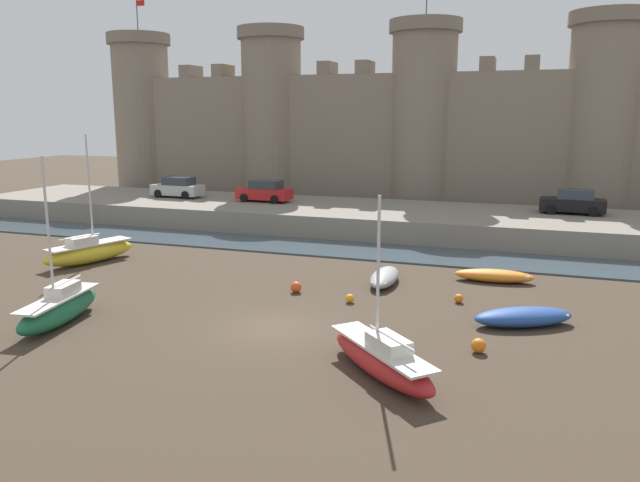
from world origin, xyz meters
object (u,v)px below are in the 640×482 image
sailboat_near_channel_left (382,358)px  sailboat_midflat_centre (89,251)px  mooring_buoy_near_channel (459,298)px  rowboat_foreground_right (384,277)px  mooring_buoy_near_shore (296,287)px  rowboat_midflat_right (494,275)px  mooring_buoy_off_centre (350,298)px  car_quay_centre_east (573,202)px  car_quay_centre_west (265,191)px  rowboat_foreground_left (524,317)px  car_quay_west (178,187)px  sailboat_near_channel_right (59,308)px  mooring_buoy_mid_mud (478,346)px

sailboat_near_channel_left → sailboat_midflat_centre: size_ratio=0.81×
mooring_buoy_near_channel → rowboat_foreground_right: bearing=152.3°
mooring_buoy_near_shore → sailboat_midflat_centre: bearing=172.6°
rowboat_midflat_right → mooring_buoy_off_centre: size_ratio=9.88×
rowboat_midflat_right → car_quay_centre_east: (4.06, 13.51, 2.01)m
rowboat_foreground_right → mooring_buoy_near_shore: size_ratio=7.38×
car_quay_centre_west → sailboat_near_channel_left: bearing=-58.8°
rowboat_foreground_left → mooring_buoy_near_shore: size_ratio=8.11×
rowboat_midflat_right → car_quay_west: (-25.21, 12.20, 2.01)m
rowboat_foreground_right → mooring_buoy_near_channel: bearing=-27.7°
mooring_buoy_near_channel → mooring_buoy_off_centre: 4.74m
mooring_buoy_near_channel → car_quay_centre_west: bearing=135.3°
sailboat_midflat_centre → car_quay_centre_east: (25.41, 16.75, 1.69)m
car_quay_west → sailboat_midflat_centre: bearing=-76.0°
rowboat_midflat_right → car_quay_centre_west: 21.56m
rowboat_foreground_left → rowboat_foreground_right: bearing=147.2°
rowboat_foreground_left → mooring_buoy_off_centre: size_ratio=10.71×
rowboat_foreground_right → car_quay_centre_west: bearing=131.6°
rowboat_foreground_right → sailboat_midflat_centre: bearing=-176.0°
sailboat_midflat_centre → car_quay_west: 16.01m
sailboat_near_channel_left → car_quay_centre_west: (-15.11, 24.92, 1.75)m
rowboat_foreground_left → mooring_buoy_off_centre: bearing=174.8°
sailboat_near_channel_right → sailboat_near_channel_left: bearing=-3.2°
sailboat_midflat_centre → sailboat_near_channel_right: bearing=-56.9°
rowboat_foreground_right → car_quay_centre_west: size_ratio=0.91×
sailboat_near_channel_right → mooring_buoy_near_channel: sailboat_near_channel_right is taller
rowboat_foreground_right → mooring_buoy_near_shore: bearing=-141.2°
car_quay_centre_west → car_quay_centre_east: bearing=3.5°
sailboat_near_channel_right → car_quay_west: bearing=111.6°
rowboat_midflat_right → rowboat_foreground_left: bearing=-76.5°
rowboat_foreground_right → car_quay_west: (-20.22, 14.31, 1.99)m
sailboat_midflat_centre → car_quay_west: (-3.86, 15.44, 1.69)m
rowboat_foreground_left → car_quay_centre_east: (2.55, 19.81, 1.96)m
mooring_buoy_mid_mud → mooring_buoy_off_centre: bearing=144.8°
sailboat_near_channel_right → car_quay_centre_east: bearing=52.4°
sailboat_near_channel_left → car_quay_centre_west: bearing=121.2°
mooring_buoy_off_centre → car_quay_centre_west: 21.59m
sailboat_midflat_centre → car_quay_centre_east: 30.48m
sailboat_near_channel_left → sailboat_near_channel_right: size_ratio=0.87×
car_quay_centre_east → car_quay_west: same height
mooring_buoy_near_shore → car_quay_centre_east: size_ratio=0.12×
sailboat_near_channel_left → rowboat_midflat_right: 13.00m
sailboat_midflat_centre → mooring_buoy_mid_mud: 22.45m
rowboat_foreground_left → car_quay_west: (-26.73, 18.51, 1.96)m
rowboat_foreground_right → sailboat_near_channel_left: (2.42, -10.63, 0.24)m
sailboat_near_channel_left → sailboat_near_channel_right: bearing=176.8°
rowboat_foreground_right → sailboat_near_channel_right: size_ratio=0.58×
sailboat_near_channel_right → car_quay_west: 26.11m
mooring_buoy_mid_mud → car_quay_west: size_ratio=0.12×
car_quay_west → rowboat_foreground_left: bearing=-34.7°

